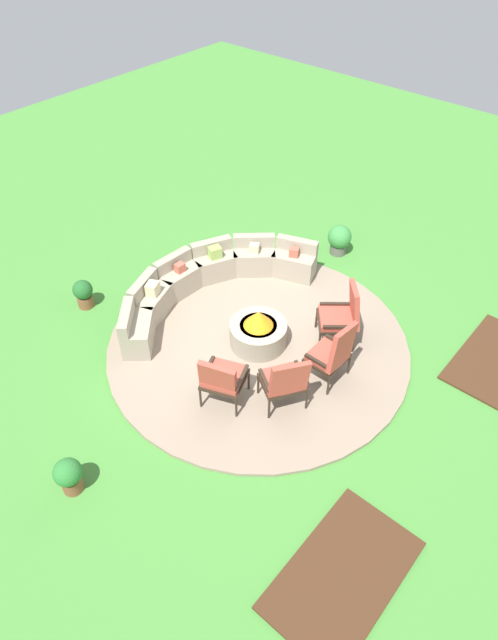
{
  "coord_description": "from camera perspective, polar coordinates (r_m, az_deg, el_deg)",
  "views": [
    {
      "loc": [
        -4.97,
        -4.09,
        6.5
      ],
      "look_at": [
        0.0,
        0.2,
        0.45
      ],
      "focal_mm": 30.62,
      "sensor_mm": 36.0,
      "label": 1
    }
  ],
  "objects": [
    {
      "name": "ground_plane",
      "position": [
        9.14,
        0.95,
        -2.63
      ],
      "size": [
        24.0,
        24.0,
        0.0
      ],
      "primitive_type": "plane",
      "color": "#478C38"
    },
    {
      "name": "patio_circle",
      "position": [
        9.12,
        0.95,
        -2.5
      ],
      "size": [
        5.0,
        5.0,
        0.06
      ],
      "primitive_type": "cylinder",
      "color": "gray",
      "rests_on": "ground_plane"
    },
    {
      "name": "mulch_bed_left",
      "position": [
        7.08,
        9.75,
        -24.74
      ],
      "size": [
        1.94,
        1.13,
        0.04
      ],
      "primitive_type": "cube",
      "color": "#472B19",
      "rests_on": "ground_plane"
    },
    {
      "name": "mulch_bed_right",
      "position": [
        9.74,
        24.48,
        -3.87
      ],
      "size": [
        1.94,
        1.13,
        0.04
      ],
      "primitive_type": "cube",
      "color": "#472B19",
      "rests_on": "ground_plane"
    },
    {
      "name": "fire_pit",
      "position": [
        8.92,
        0.97,
        -1.18
      ],
      "size": [
        0.94,
        0.94,
        0.68
      ],
      "color": "#9E937F",
      "rests_on": "patio_circle"
    },
    {
      "name": "curved_stone_bench",
      "position": [
        9.89,
        -4.37,
        4.17
      ],
      "size": [
        3.93,
        1.98,
        0.72
      ],
      "color": "#9E937F",
      "rests_on": "patio_circle"
    },
    {
      "name": "lounge_chair_front_left",
      "position": [
        7.87,
        -2.82,
        -6.05
      ],
      "size": [
        0.8,
        0.78,
        1.0
      ],
      "rotation": [
        0.0,
        0.0,
        5.1
      ],
      "color": "#2D2319",
      "rests_on": "patio_circle"
    },
    {
      "name": "lounge_chair_front_right",
      "position": [
        7.83,
        3.8,
        -6.3
      ],
      "size": [
        0.8,
        0.78,
        1.02
      ],
      "rotation": [
        0.0,
        0.0,
        5.73
      ],
      "color": "#2D2319",
      "rests_on": "patio_circle"
    },
    {
      "name": "lounge_chair_back_left",
      "position": [
        8.23,
        8.8,
        -3.41
      ],
      "size": [
        0.65,
        0.52,
        1.15
      ],
      "rotation": [
        0.0,
        0.0,
        6.28
      ],
      "color": "#2D2319",
      "rests_on": "patio_circle"
    },
    {
      "name": "lounge_chair_back_right",
      "position": [
        8.9,
        9.79,
        0.59
      ],
      "size": [
        0.85,
        0.89,
        1.12
      ],
      "rotation": [
        0.0,
        0.0,
        6.99
      ],
      "color": "#2D2319",
      "rests_on": "patio_circle"
    },
    {
      "name": "potted_plant_0",
      "position": [
        7.6,
        -18.33,
        -15.12
      ],
      "size": [
        0.37,
        0.37,
        0.57
      ],
      "color": "brown",
      "rests_on": "ground_plane"
    },
    {
      "name": "potted_plant_1",
      "position": [
        11.11,
        9.43,
        8.39
      ],
      "size": [
        0.47,
        0.47,
        0.62
      ],
      "color": "#605B56",
      "rests_on": "ground_plane"
    },
    {
      "name": "potted_plant_2",
      "position": [
        10.12,
        -16.92,
        2.72
      ],
      "size": [
        0.35,
        0.35,
        0.55
      ],
      "color": "brown",
      "rests_on": "ground_plane"
    }
  ]
}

